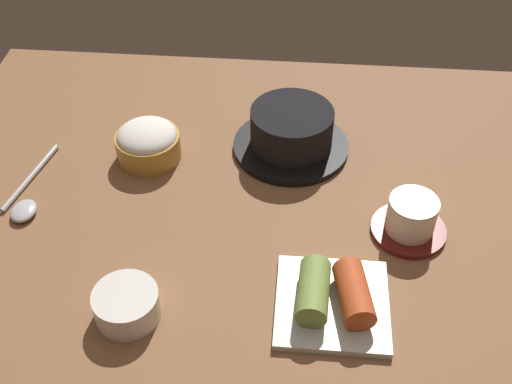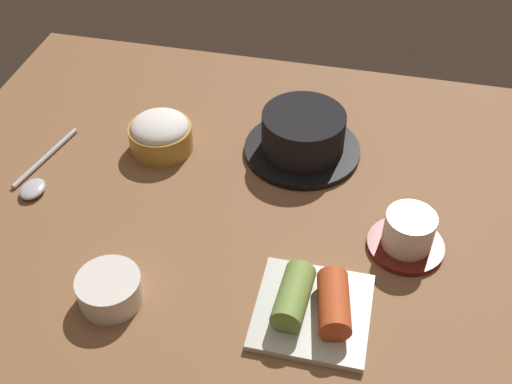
{
  "view_description": "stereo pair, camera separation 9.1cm",
  "coord_description": "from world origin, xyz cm",
  "px_view_note": "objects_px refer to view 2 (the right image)",
  "views": [
    {
      "loc": [
        7.67,
        -68.15,
        67.84
      ],
      "look_at": [
        2.0,
        -2.0,
        5.0
      ],
      "focal_mm": 44.76,
      "sensor_mm": 36.0,
      "label": 1
    },
    {
      "loc": [
        16.7,
        -66.75,
        67.84
      ],
      "look_at": [
        2.0,
        -2.0,
        5.0
      ],
      "focal_mm": 44.76,
      "sensor_mm": 36.0,
      "label": 2
    }
  ],
  "objects_px": {
    "tea_cup_with_saucer": "(408,234)",
    "kimchi_plate": "(313,305)",
    "stone_pot": "(303,135)",
    "spoon": "(37,179)",
    "side_bowl_near": "(110,289)",
    "rice_bowl": "(160,133)"
  },
  "relations": [
    {
      "from": "rice_bowl",
      "to": "side_bowl_near",
      "type": "xyz_separation_m",
      "value": [
        0.04,
        -0.3,
        -0.01
      ]
    },
    {
      "from": "tea_cup_with_saucer",
      "to": "spoon",
      "type": "xyz_separation_m",
      "value": [
        -0.56,
        0.01,
        -0.02
      ]
    },
    {
      "from": "stone_pot",
      "to": "spoon",
      "type": "height_order",
      "value": "stone_pot"
    },
    {
      "from": "spoon",
      "to": "rice_bowl",
      "type": "bearing_deg",
      "value": 36.8
    },
    {
      "from": "side_bowl_near",
      "to": "spoon",
      "type": "xyz_separation_m",
      "value": [
        -0.2,
        0.18,
        -0.01
      ]
    },
    {
      "from": "tea_cup_with_saucer",
      "to": "spoon",
      "type": "height_order",
      "value": "tea_cup_with_saucer"
    },
    {
      "from": "rice_bowl",
      "to": "tea_cup_with_saucer",
      "type": "relative_size",
      "value": 0.96
    },
    {
      "from": "kimchi_plate",
      "to": "tea_cup_with_saucer",
      "type": "bearing_deg",
      "value": 52.32
    },
    {
      "from": "side_bowl_near",
      "to": "spoon",
      "type": "distance_m",
      "value": 0.27
    },
    {
      "from": "rice_bowl",
      "to": "kimchi_plate",
      "type": "relative_size",
      "value": 0.71
    },
    {
      "from": "rice_bowl",
      "to": "spoon",
      "type": "relative_size",
      "value": 0.58
    },
    {
      "from": "stone_pot",
      "to": "spoon",
      "type": "relative_size",
      "value": 1.06
    },
    {
      "from": "tea_cup_with_saucer",
      "to": "kimchi_plate",
      "type": "xyz_separation_m",
      "value": [
        -0.11,
        -0.14,
        -0.01
      ]
    },
    {
      "from": "rice_bowl",
      "to": "kimchi_plate",
      "type": "distance_m",
      "value": 0.4
    },
    {
      "from": "stone_pot",
      "to": "rice_bowl",
      "type": "xyz_separation_m",
      "value": [
        -0.22,
        -0.04,
        -0.01
      ]
    },
    {
      "from": "stone_pot",
      "to": "kimchi_plate",
      "type": "relative_size",
      "value": 1.31
    },
    {
      "from": "rice_bowl",
      "to": "kimchi_plate",
      "type": "bearing_deg",
      "value": -42.94
    },
    {
      "from": "rice_bowl",
      "to": "side_bowl_near",
      "type": "relative_size",
      "value": 1.24
    },
    {
      "from": "tea_cup_with_saucer",
      "to": "side_bowl_near",
      "type": "bearing_deg",
      "value": -154.41
    },
    {
      "from": "rice_bowl",
      "to": "tea_cup_with_saucer",
      "type": "bearing_deg",
      "value": -18.25
    },
    {
      "from": "stone_pot",
      "to": "side_bowl_near",
      "type": "relative_size",
      "value": 2.26
    },
    {
      "from": "stone_pot",
      "to": "rice_bowl",
      "type": "bearing_deg",
      "value": -169.98
    }
  ]
}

